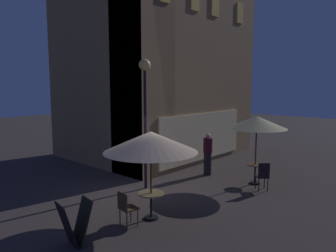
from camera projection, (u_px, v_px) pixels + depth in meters
ground_plane at (148, 201)px, 10.01m from camera, size 60.00×60.00×0.00m
cafe_building at (155, 59)px, 14.73m from camera, size 8.29×6.69×9.47m
street_lamp_near_corner at (145, 91)px, 10.79m from camera, size 0.40×0.40×4.42m
menu_sandwich_board at (75, 223)px, 7.14m from camera, size 0.77×0.66×1.01m
cafe_table_0 at (151, 200)px, 8.60m from camera, size 0.70×0.70×0.71m
cafe_table_1 at (255, 171)px, 11.66m from camera, size 0.62×0.62×0.72m
patio_umbrella_0 at (151, 142)px, 8.40m from camera, size 2.48×2.48×2.37m
patio_umbrella_1 at (257, 123)px, 11.44m from camera, size 2.12×2.12×2.47m
cafe_chair_0 at (126, 206)px, 8.10m from camera, size 0.46×0.46×0.90m
cafe_chair_1 at (263, 174)px, 10.88m from camera, size 0.54×0.54×0.98m
patron_standing_0 at (208, 154)px, 12.79m from camera, size 0.36×0.36×1.67m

